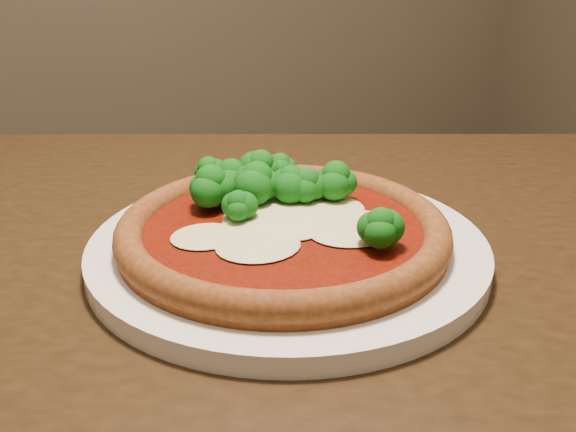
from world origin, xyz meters
name	(u,v)px	position (x,y,z in m)	size (l,w,h in m)	color
dining_table	(269,336)	(-0.16, -0.18, 0.64)	(1.36, 1.13, 0.75)	black
plate	(288,248)	(-0.16, -0.22, 0.76)	(0.35, 0.35, 0.02)	white
pizza	(280,219)	(-0.16, -0.21, 0.78)	(0.29, 0.29, 0.06)	brown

